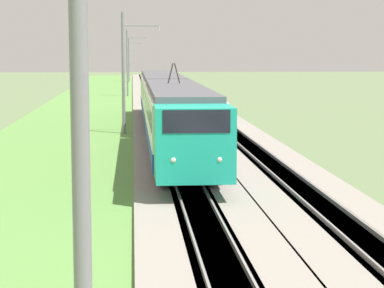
{
  "coord_description": "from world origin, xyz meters",
  "views": [
    {
      "loc": [
        -0.22,
        2.2,
        5.7
      ],
      "look_at": [
        27.57,
        0.0,
        2.21
      ],
      "focal_mm": 70.0,
      "sensor_mm": 36.0,
      "label": 1
    }
  ],
  "objects_px": {
    "catenary_mast_distant": "(129,60)",
    "catenary_mast_mid": "(124,72)",
    "passenger_train": "(168,104)",
    "catenary_mast_far": "(128,63)",
    "catenary_mast_near": "(86,175)"
  },
  "relations": [
    {
      "from": "catenary_mast_distant",
      "to": "catenary_mast_mid",
      "type": "bearing_deg",
      "value": 180.0
    },
    {
      "from": "passenger_train",
      "to": "catenary_mast_distant",
      "type": "relative_size",
      "value": 5.28
    },
    {
      "from": "passenger_train",
      "to": "catenary_mast_far",
      "type": "xyz_separation_m",
      "value": [
        45.55,
        2.76,
        1.87
      ]
    },
    {
      "from": "catenary_mast_near",
      "to": "catenary_mast_mid",
      "type": "height_order",
      "value": "catenary_mast_mid"
    },
    {
      "from": "passenger_train",
      "to": "catenary_mast_near",
      "type": "distance_m",
      "value": 38.43
    },
    {
      "from": "catenary_mast_far",
      "to": "catenary_mast_distant",
      "type": "xyz_separation_m",
      "value": [
        41.92,
        -0.0,
        -0.12
      ]
    },
    {
      "from": "passenger_train",
      "to": "catenary_mast_far",
      "type": "relative_size",
      "value": 5.13
    },
    {
      "from": "catenary_mast_mid",
      "to": "catenary_mast_distant",
      "type": "bearing_deg",
      "value": -0.0
    },
    {
      "from": "passenger_train",
      "to": "catenary_mast_near",
      "type": "xyz_separation_m",
      "value": [
        -38.29,
        2.76,
        1.89
      ]
    },
    {
      "from": "passenger_train",
      "to": "catenary_mast_mid",
      "type": "xyz_separation_m",
      "value": [
        3.63,
        2.76,
        1.91
      ]
    },
    {
      "from": "catenary_mast_far",
      "to": "catenary_mast_distant",
      "type": "distance_m",
      "value": 41.92
    },
    {
      "from": "catenary_mast_near",
      "to": "catenary_mast_distant",
      "type": "height_order",
      "value": "catenary_mast_near"
    },
    {
      "from": "catenary_mast_mid",
      "to": "catenary_mast_near",
      "type": "bearing_deg",
      "value": -180.0
    },
    {
      "from": "catenary_mast_mid",
      "to": "catenary_mast_far",
      "type": "height_order",
      "value": "catenary_mast_mid"
    },
    {
      "from": "catenary_mast_mid",
      "to": "catenary_mast_distant",
      "type": "distance_m",
      "value": 83.84
    }
  ]
}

